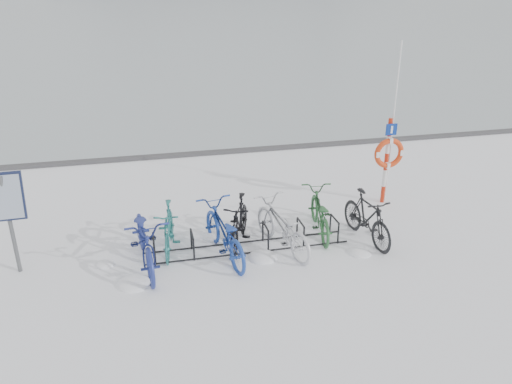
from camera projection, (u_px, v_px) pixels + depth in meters
The scene contains 13 objects.
ground at pixel (248, 248), 9.83m from camera, with size 900.00×900.00×0.00m, color white.
quay_edge at pixel (206, 153), 15.10m from camera, with size 400.00×0.25×0.10m, color #3F3F42.
bike_rack at pixel (248, 240), 9.76m from camera, with size 4.00×0.48×0.46m.
info_board at pixel (5, 203), 8.49m from camera, with size 0.64×0.27×1.90m.
lifebuoy_station at pixel (389, 153), 11.34m from camera, with size 0.71×0.22×3.70m.
bike_0 at pixel (145, 237), 9.06m from camera, with size 0.75×2.15×1.13m, color navy.
bike_1 at pixel (169, 227), 9.61m from camera, with size 0.45×1.60×0.96m, color #216A68.
bike_2 at pixel (223, 231), 9.37m from camera, with size 0.70×2.00×1.05m, color #1C3C95.
bike_3 at pixel (239, 221), 9.81m from camera, with size 0.47×1.67×1.01m, color black.
bike_4 at pixel (282, 225), 9.64m from camera, with size 0.67×1.92×1.01m, color silver.
bike_5 at pixel (320, 211), 10.29m from camera, with size 0.62×1.79×0.94m, color #275B2F.
bike_6 at pixel (367, 216), 9.98m from camera, with size 0.48×1.72×1.03m, color black.
snow_drifts at pixel (242, 253), 9.63m from camera, with size 5.83×1.93×0.21m.
Camera 1 is at (-1.81, -8.43, 4.85)m, focal length 35.00 mm.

